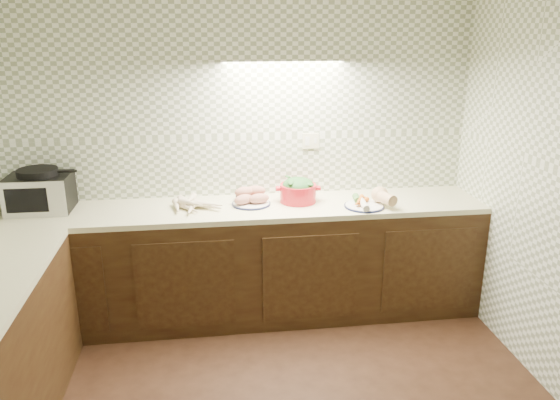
{
  "coord_description": "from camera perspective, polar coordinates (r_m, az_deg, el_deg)",
  "views": [
    {
      "loc": [
        -0.25,
        -2.34,
        2.2
      ],
      "look_at": [
        0.23,
        1.25,
        1.02
      ],
      "focal_mm": 35.0,
      "sensor_mm": 36.0,
      "label": 1
    }
  ],
  "objects": [
    {
      "name": "counter",
      "position": [
        3.52,
        -13.96,
        -12.37
      ],
      "size": [
        3.6,
        3.6,
        0.9
      ],
      "color": "black",
      "rests_on": "ground"
    },
    {
      "name": "room",
      "position": [
        2.43,
        -1.49,
        4.35
      ],
      "size": [
        3.6,
        3.6,
        2.6
      ],
      "color": "black",
      "rests_on": "ground"
    },
    {
      "name": "parsnip_pile",
      "position": [
        4.03,
        -8.84,
        -0.53
      ],
      "size": [
        0.44,
        0.42,
        0.08
      ],
      "color": "beige",
      "rests_on": "counter"
    },
    {
      "name": "veg_plate",
      "position": [
        4.12,
        9.55,
        0.1
      ],
      "size": [
        0.37,
        0.35,
        0.14
      ],
      "rotation": [
        0.0,
        0.0,
        0.2
      ],
      "color": "#12163A",
      "rests_on": "counter"
    },
    {
      "name": "dutch_oven",
      "position": [
        4.14,
        1.9,
        1.04
      ],
      "size": [
        0.34,
        0.3,
        0.19
      ],
      "rotation": [
        0.0,
        0.0,
        -0.08
      ],
      "color": "red",
      "rests_on": "counter"
    },
    {
      "name": "sweet_potato_plate",
      "position": [
        4.1,
        -3.09,
        0.23
      ],
      "size": [
        0.29,
        0.29,
        0.13
      ],
      "rotation": [
        0.0,
        0.0,
        0.13
      ],
      "color": "#12163A",
      "rests_on": "counter"
    },
    {
      "name": "toaster_oven",
      "position": [
        4.29,
        -23.81,
        0.84
      ],
      "size": [
        0.44,
        0.34,
        0.31
      ],
      "rotation": [
        0.0,
        0.0,
        -0.01
      ],
      "color": "black",
      "rests_on": "counter"
    },
    {
      "name": "onion_bowl",
      "position": [
        4.2,
        -3.73,
        0.53
      ],
      "size": [
        0.14,
        0.14,
        0.11
      ],
      "color": "black",
      "rests_on": "counter"
    }
  ]
}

